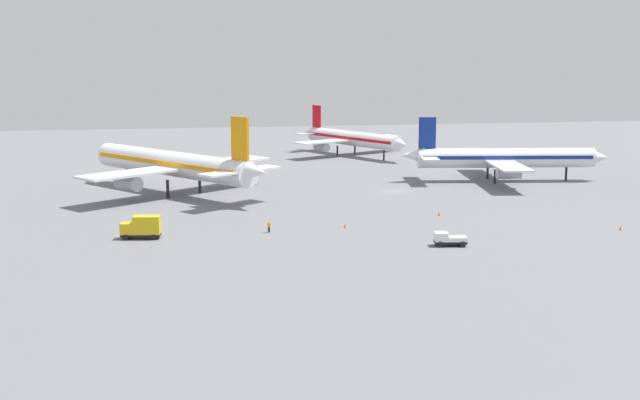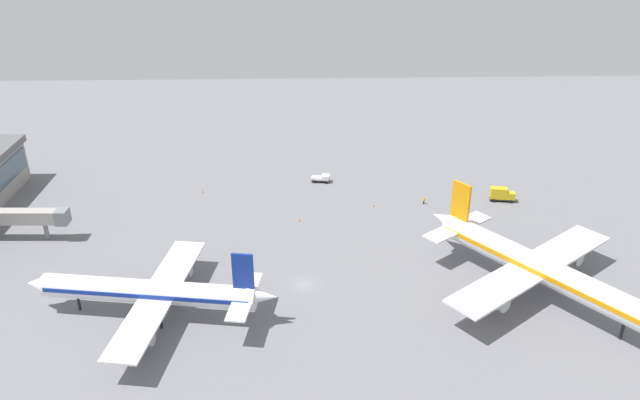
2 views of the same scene
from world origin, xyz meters
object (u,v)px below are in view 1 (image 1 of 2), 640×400
at_px(airplane_taxiing, 503,158).
at_px(safety_cone_far_side, 439,214).
at_px(airplane_distant, 352,138).
at_px(ground_crew_worker, 269,227).
at_px(catering_truck, 142,227).
at_px(safety_cone_mid_apron, 621,228).
at_px(airplane_at_gate, 174,164).
at_px(safety_cone_near_gate, 345,226).
at_px(pushback_tractor, 448,239).

bearing_deg(airplane_taxiing, safety_cone_far_side, -118.28).
height_order(airplane_distant, ground_crew_worker, airplane_distant).
xyz_separation_m(catering_truck, safety_cone_far_side, (8.68, -47.21, -1.40)).
distance_m(safety_cone_mid_apron, safety_cone_far_side, 27.98).
height_order(airplane_at_gate, airplane_taxiing, airplane_at_gate).
height_order(safety_cone_near_gate, safety_cone_far_side, same).
distance_m(airplane_taxiing, airplane_distant, 52.20).
distance_m(ground_crew_worker, safety_cone_mid_apron, 52.76).
bearing_deg(catering_truck, safety_cone_mid_apron, -176.14).
relative_size(airplane_taxiing, safety_cone_mid_apron, 72.47).
bearing_deg(airplane_at_gate, safety_cone_mid_apron, -161.69).
height_order(ground_crew_worker, safety_cone_near_gate, ground_crew_worker).
bearing_deg(catering_truck, pushback_tractor, 173.17).
distance_m(airplane_at_gate, catering_truck, 38.80).
bearing_deg(airplane_distant, pushback_tractor, -32.81).
bearing_deg(airplane_at_gate, safety_cone_far_side, -162.17).
relative_size(airplane_at_gate, safety_cone_near_gate, 71.75).
bearing_deg(airplane_distant, safety_cone_far_side, -30.15).
height_order(airplane_taxiing, safety_cone_near_gate, airplane_taxiing).
bearing_deg(airplane_distant, airplane_taxiing, -3.45).
bearing_deg(safety_cone_mid_apron, catering_truck, 84.49).
distance_m(catering_truck, safety_cone_near_gate, 30.19).
xyz_separation_m(airplane_taxiing, safety_cone_mid_apron, (-48.77, 1.47, -4.52)).
bearing_deg(ground_crew_worker, safety_cone_far_side, -41.39).
height_order(ground_crew_worker, safety_cone_mid_apron, ground_crew_worker).
relative_size(pushback_tractor, safety_cone_far_side, 7.75).
relative_size(airplane_taxiing, catering_truck, 7.45).
height_order(catering_truck, ground_crew_worker, catering_truck).
relative_size(ground_crew_worker, safety_cone_mid_apron, 2.78).
relative_size(ground_crew_worker, safety_cone_near_gate, 2.78).
height_order(airplane_distant, safety_cone_mid_apron, airplane_distant).
bearing_deg(pushback_tractor, airplane_taxiing, -109.92).
xyz_separation_m(airplane_taxiing, pushback_tractor, (-54.07, 30.32, -3.85)).
distance_m(pushback_tractor, safety_cone_mid_apron, 29.35).
xyz_separation_m(airplane_taxiing, ground_crew_worker, (-40.98, 53.65, -3.97)).
relative_size(airplane_taxiing, safety_cone_far_side, 72.47).
distance_m(airplane_distant, safety_cone_near_gate, 89.79).
height_order(airplane_distant, pushback_tractor, airplane_distant).
relative_size(safety_cone_near_gate, safety_cone_mid_apron, 1.00).
distance_m(airplane_distant, catering_truck, 102.73).
distance_m(airplane_at_gate, safety_cone_mid_apron, 79.83).
distance_m(airplane_distant, ground_crew_worker, 94.19).
height_order(catering_truck, safety_cone_mid_apron, catering_truck).
distance_m(airplane_at_gate, ground_crew_worker, 39.95).
distance_m(pushback_tractor, safety_cone_far_side, 21.53).
relative_size(airplane_distant, catering_truck, 6.34).
xyz_separation_m(safety_cone_near_gate, safety_cone_far_side, (6.56, -17.12, 0.00)).
xyz_separation_m(pushback_tractor, safety_cone_far_side, (20.79, -5.55, -0.67)).
distance_m(ground_crew_worker, safety_cone_near_gate, 11.81).
xyz_separation_m(airplane_at_gate, safety_cone_mid_apron, (-45.09, -65.66, -5.33)).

